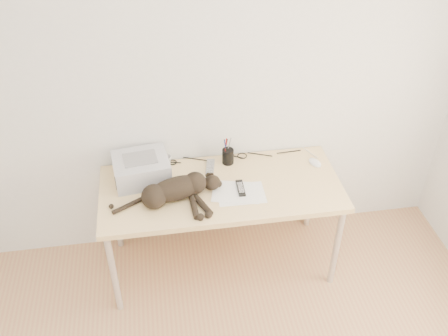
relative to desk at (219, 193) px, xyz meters
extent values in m
plane|color=white|center=(0.00, 0.27, 0.69)|extent=(3.50, 0.00, 3.50)
cube|color=#E0BF83|center=(0.00, -0.09, 0.11)|extent=(1.60, 0.70, 0.04)
cylinder|color=#BDBDC0|center=(-0.75, -0.39, -0.26)|extent=(0.04, 0.04, 0.70)
cylinder|color=#BDBDC0|center=(0.75, -0.39, -0.26)|extent=(0.04, 0.04, 0.70)
cylinder|color=#BDBDC0|center=(-0.75, 0.21, -0.26)|extent=(0.04, 0.04, 0.70)
cylinder|color=#BDBDC0|center=(0.75, 0.21, -0.26)|extent=(0.04, 0.04, 0.70)
cube|color=#E0BF83|center=(0.00, 0.24, -0.21)|extent=(1.48, 0.02, 0.60)
cube|color=silver|center=(-0.51, 0.08, 0.21)|extent=(0.40, 0.35, 0.16)
cube|color=black|center=(-0.51, 0.08, 0.22)|extent=(0.31, 0.06, 0.10)
cube|color=gray|center=(-0.51, 0.08, 0.30)|extent=(0.23, 0.18, 0.01)
cube|color=white|center=(0.12, -0.18, 0.14)|extent=(0.31, 0.23, 0.00)
cube|color=white|center=(0.09, -0.16, 0.14)|extent=(0.35, 0.28, 0.00)
ellipsoid|color=black|center=(-0.30, -0.16, 0.21)|extent=(0.40, 0.25, 0.16)
sphere|color=black|center=(-0.44, -0.21, 0.21)|extent=(0.16, 0.16, 0.16)
ellipsoid|color=black|center=(-0.06, -0.10, 0.19)|extent=(0.14, 0.13, 0.10)
cone|color=black|center=(-0.08, -0.06, 0.23)|extent=(0.05, 0.06, 0.05)
cone|color=black|center=(-0.05, -0.06, 0.22)|extent=(0.05, 0.06, 0.05)
cylinder|color=black|center=(-0.20, -0.28, 0.15)|extent=(0.09, 0.22, 0.04)
cylinder|color=black|center=(-0.15, -0.26, 0.15)|extent=(0.09, 0.22, 0.04)
cylinder|color=black|center=(-0.60, -0.19, 0.15)|extent=(0.24, 0.09, 0.03)
imported|color=white|center=(-0.35, 0.19, 0.18)|extent=(0.13, 0.13, 0.09)
cylinder|color=black|center=(0.09, 0.17, 0.19)|extent=(0.08, 0.08, 0.11)
cylinder|color=#990C0C|center=(0.07, 0.17, 0.26)|extent=(0.01, 0.01, 0.15)
cylinder|color=navy|center=(0.10, 0.18, 0.26)|extent=(0.01, 0.01, 0.15)
cylinder|color=black|center=(0.09, 0.15, 0.26)|extent=(0.01, 0.01, 0.15)
cube|color=gray|center=(-0.05, 0.11, 0.14)|extent=(0.09, 0.20, 0.02)
cube|color=black|center=(0.12, -0.14, 0.14)|extent=(0.05, 0.16, 0.02)
ellipsoid|color=white|center=(0.69, 0.06, 0.15)|extent=(0.10, 0.13, 0.04)
camera|label=1|loc=(-0.38, -2.61, 2.24)|focal=40.00mm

